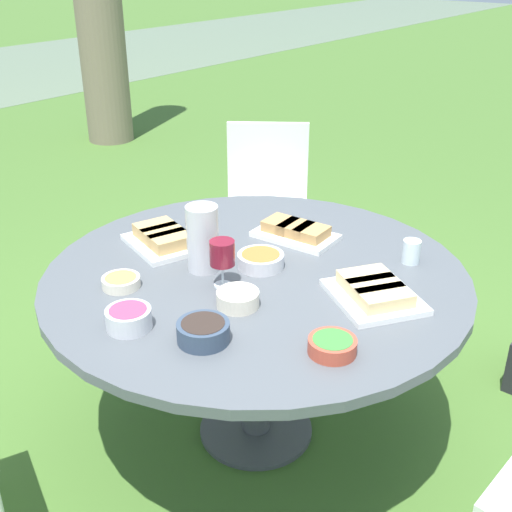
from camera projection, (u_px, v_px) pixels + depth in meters
The scene contains 15 objects.
ground_plane at pixel (256, 430), 2.56m from camera, with size 40.00×40.00×0.00m, color #446B2B.
dining_table at pixel (256, 290), 2.28m from camera, with size 1.48×1.48×0.72m.
chair_near_right at pixel (267, 194), 3.47m from camera, with size 0.60×0.60×0.89m.
water_pitcher at pixel (203, 238), 2.21m from camera, with size 0.12×0.11×0.24m.
wine_glass at pixel (222, 254), 2.10m from camera, with size 0.08×0.08×0.17m.
platter_bread_main at pixel (296, 232), 2.48m from camera, with size 0.20×0.32×0.06m.
platter_charcuterie at pixel (374, 292), 2.05m from camera, with size 0.38×0.39×0.06m.
platter_sandwich_side at pixel (163, 238), 2.42m from camera, with size 0.31×0.35×0.07m.
bowl_fries at pixel (121, 281), 2.13m from camera, with size 0.13×0.13×0.04m.
bowl_salad at pixel (332, 345), 1.79m from camera, with size 0.14×0.14×0.05m.
bowl_olives at pixel (203, 331), 1.84m from camera, with size 0.15×0.15×0.06m.
bowl_dip_red at pixel (129, 317), 1.90m from camera, with size 0.14×0.14×0.06m.
bowl_dip_cream at pixel (238, 298), 2.02m from camera, with size 0.14×0.14×0.05m.
bowl_roasted_veg at pixel (261, 260), 2.26m from camera, with size 0.17×0.17×0.05m.
cup_water_near at pixel (411, 252), 2.29m from camera, with size 0.06×0.06×0.09m.
Camera 1 is at (-1.55, -1.24, 1.76)m, focal length 45.00 mm.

